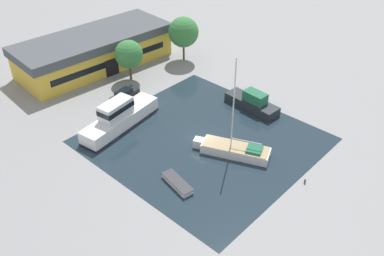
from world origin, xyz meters
name	(u,v)px	position (x,y,z in m)	size (l,w,h in m)	color
ground_plane	(203,140)	(0.00, 0.00, 0.00)	(440.00, 440.00, 0.00)	gray
water_canal	(203,140)	(0.00, 0.00, 0.00)	(25.11, 26.26, 0.01)	#1E2D38
warehouse_building	(95,50)	(3.78, 27.68, 2.80)	(26.66, 12.19, 5.54)	gold
quay_tree_near_building	(129,54)	(4.46, 19.47, 4.42)	(4.42, 4.42, 6.64)	brown
quay_tree_by_water	(183,32)	(15.49, 18.26, 5.09)	(5.13, 5.13, 7.66)	brown
parked_car	(125,94)	(-0.16, 15.45, 0.79)	(4.97, 2.30, 1.56)	#1E2328
sailboat_moored	(234,149)	(0.49, -4.66, 0.69)	(5.72, 9.56, 12.93)	silver
motor_cruiser	(119,117)	(-5.30, 10.29, 1.49)	(12.86, 4.90, 4.11)	white
small_dinghy	(177,183)	(-8.38, -3.55, 0.32)	(2.30, 4.73, 0.62)	silver
cabin_boat	(253,102)	(10.64, 0.00, 0.98)	(3.17, 8.42, 2.75)	#23282D
mooring_bollard	(305,181)	(1.71, -13.90, 0.29)	(0.23, 0.23, 0.55)	#47474C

